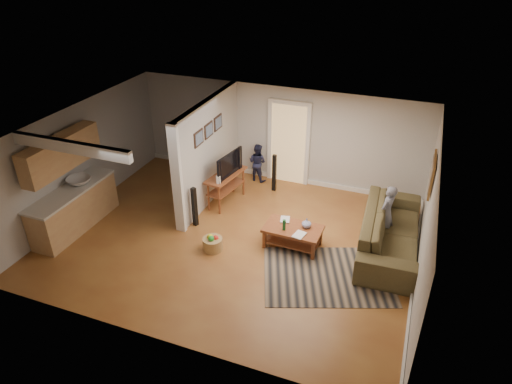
% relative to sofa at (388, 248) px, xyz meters
% --- Properties ---
extents(ground, '(7.50, 7.50, 0.00)m').
position_rel_sofa_xyz_m(ground, '(-3.15, -0.84, 0.00)').
color(ground, brown).
rests_on(ground, ground).
extents(room_shell, '(7.54, 6.02, 2.52)m').
position_rel_sofa_xyz_m(room_shell, '(-4.22, -0.41, 1.46)').
color(room_shell, '#B5B2AE').
rests_on(room_shell, ground).
extents(area_rug, '(2.88, 2.49, 0.01)m').
position_rel_sofa_xyz_m(area_rug, '(-0.98, -1.32, 0.01)').
color(area_rug, black).
rests_on(area_rug, ground).
extents(sofa, '(1.25, 2.92, 0.84)m').
position_rel_sofa_xyz_m(sofa, '(0.00, 0.00, 0.00)').
color(sofa, '#4A3D25').
rests_on(sofa, ground).
extents(coffee_table, '(1.20, 0.73, 0.70)m').
position_rel_sofa_xyz_m(coffee_table, '(-1.87, -0.64, 0.36)').
color(coffee_table, maroon).
rests_on(coffee_table, ground).
extents(tv_console, '(0.66, 1.28, 1.05)m').
position_rel_sofa_xyz_m(tv_console, '(-3.89, 0.51, 0.70)').
color(tv_console, maroon).
rests_on(tv_console, ground).
extents(speaker_left, '(0.12, 0.12, 0.95)m').
position_rel_sofa_xyz_m(speaker_left, '(-4.15, -0.64, 0.47)').
color(speaker_left, black).
rests_on(speaker_left, ground).
extents(speaker_right, '(0.10, 0.10, 0.98)m').
position_rel_sofa_xyz_m(speaker_right, '(-3.02, 1.49, 0.49)').
color(speaker_right, black).
rests_on(speaker_right, ground).
extents(toy_basket, '(0.41, 0.41, 0.37)m').
position_rel_sofa_xyz_m(toy_basket, '(-3.40, -1.34, 0.15)').
color(toy_basket, olive).
rests_on(toy_basket, ground).
extents(child, '(0.45, 0.54, 1.26)m').
position_rel_sofa_xyz_m(child, '(-0.15, 0.32, 0.00)').
color(child, slate).
rests_on(child, ground).
extents(toddler, '(0.57, 0.48, 1.02)m').
position_rel_sofa_xyz_m(toddler, '(-3.61, 1.86, 0.00)').
color(toddler, '#1F2342').
rests_on(toddler, ground).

